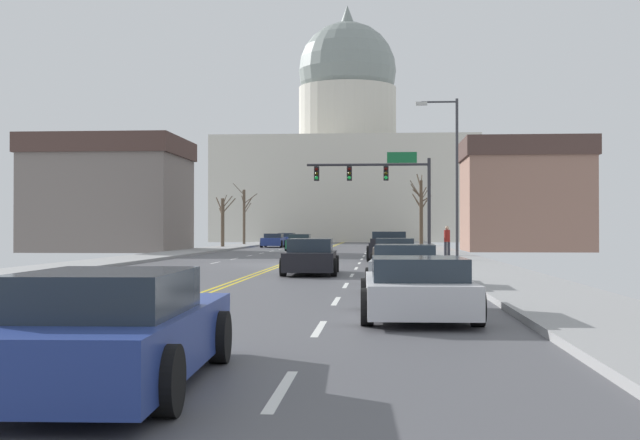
{
  "coord_description": "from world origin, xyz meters",
  "views": [
    {
      "loc": [
        4.51,
        -37.68,
        1.65
      ],
      "look_at": [
        -0.6,
        31.88,
        2.4
      ],
      "focal_mm": 46.23,
      "sensor_mm": 36.0,
      "label": 1
    }
  ],
  "objects": [
    {
      "name": "ground",
      "position": [
        0.0,
        -0.0,
        0.02
      ],
      "size": [
        20.0,
        180.0,
        0.2
      ],
      "color": "#4C4C51"
    },
    {
      "name": "signal_gantry",
      "position": [
        4.72,
        14.97,
        4.75
      ],
      "size": [
        7.91,
        0.41,
        6.42
      ],
      "color": "#28282D",
      "rests_on": "ground"
    },
    {
      "name": "street_lamp_right",
      "position": [
        7.94,
        2.37,
        4.74
      ],
      "size": [
        2.05,
        0.24,
        7.8
      ],
      "color": "#333338",
      "rests_on": "ground"
    },
    {
      "name": "capitol_building",
      "position": [
        0.0,
        74.81,
        10.39
      ],
      "size": [
        33.58,
        23.94,
        32.36
      ],
      "color": "beige",
      "rests_on": "ground"
    },
    {
      "name": "sedan_near_00",
      "position": [
        5.04,
        11.2,
        0.61
      ],
      "size": [
        2.16,
        4.71,
        1.32
      ],
      "color": "silver",
      "rests_on": "ground"
    },
    {
      "name": "pickup_truck_near_01",
      "position": [
        4.96,
        5.53,
        0.69
      ],
      "size": [
        2.29,
        5.75,
        1.51
      ],
      "color": "black",
      "rests_on": "ground"
    },
    {
      "name": "sedan_near_02",
      "position": [
        5.14,
        -1.49,
        0.59
      ],
      "size": [
        2.11,
        4.7,
        1.24
      ],
      "color": "#6B6056",
      "rests_on": "ground"
    },
    {
      "name": "sedan_near_03",
      "position": [
        1.98,
        -7.86,
        0.61
      ],
      "size": [
        2.08,
        4.62,
        1.29
      ],
      "color": "black",
      "rests_on": "ground"
    },
    {
      "name": "sedan_near_04",
      "position": [
        5.2,
        -14.78,
        0.58
      ],
      "size": [
        2.17,
        4.39,
        1.22
      ],
      "color": "#9EA3A8",
      "rests_on": "ground"
    },
    {
      "name": "sedan_near_05",
      "position": [
        5.19,
        -22.26,
        0.54
      ],
      "size": [
        2.17,
        4.7,
        1.13
      ],
      "color": "silver",
      "rests_on": "ground"
    },
    {
      "name": "sedan_near_06",
      "position": [
        1.72,
        -29.22,
        0.58
      ],
      "size": [
        2.08,
        4.76,
        1.22
      ],
      "color": "navy",
      "rests_on": "ground"
    },
    {
      "name": "sedan_oncoming_00",
      "position": [
        -1.63,
        24.64,
        0.59
      ],
      "size": [
        2.03,
        4.43,
        1.25
      ],
      "color": "#1E7247",
      "rests_on": "ground"
    },
    {
      "name": "sedan_oncoming_01",
      "position": [
        -5.04,
        35.35,
        0.59
      ],
      "size": [
        2.0,
        4.38,
        1.23
      ],
      "color": "navy",
      "rests_on": "ground"
    },
    {
      "name": "sedan_oncoming_02",
      "position": [
        -5.03,
        45.33,
        0.58
      ],
      "size": [
        2.02,
        4.61,
        1.22
      ],
      "color": "navy",
      "rests_on": "ground"
    },
    {
      "name": "flank_building_00",
      "position": [
        -15.37,
        21.58,
        4.2
      ],
      "size": [
        10.88,
        9.5,
        8.31
      ],
      "color": "slate",
      "rests_on": "ground"
    },
    {
      "name": "flank_building_01",
      "position": [
        15.21,
        24.34,
        4.18
      ],
      "size": [
        9.24,
        7.63,
        8.27
      ],
      "color": "#8C6656",
      "rests_on": "ground"
    },
    {
      "name": "bare_tree_00",
      "position": [
        8.71,
        46.52,
        3.15
      ],
      "size": [
        2.18,
        1.71,
        6.09
      ],
      "color": "#4C3D2D",
      "rests_on": "ground"
    },
    {
      "name": "bare_tree_01",
      "position": [
        -8.92,
        42.9,
        3.09
      ],
      "size": [
        2.06,
        2.43,
        5.96
      ],
      "color": "brown",
      "rests_on": "ground"
    },
    {
      "name": "bare_tree_02",
      "position": [
        8.2,
        38.26,
        3.38
      ],
      "size": [
        1.58,
        1.39,
        6.61
      ],
      "color": "#4C3D2D",
      "rests_on": "ground"
    },
    {
      "name": "bare_tree_03",
      "position": [
        -8.9,
        31.67,
        2.41
      ],
      "size": [
        1.95,
        2.19,
        4.37
      ],
      "color": "brown",
      "rests_on": "ground"
    },
    {
      "name": "pedestrian_00",
      "position": [
        8.29,
        9.48,
        1.06
      ],
      "size": [
        0.35,
        0.34,
        1.67
      ],
      "color": "#33333D",
      "rests_on": "ground"
    }
  ]
}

